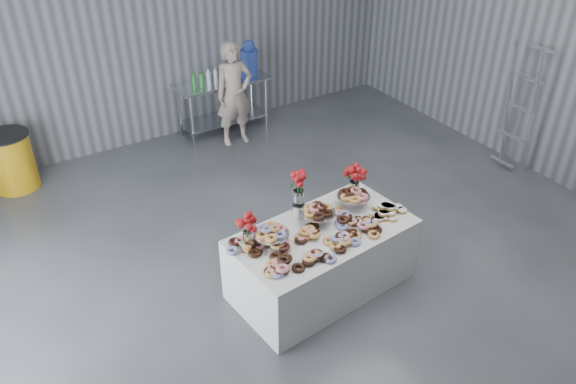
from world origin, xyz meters
name	(u,v)px	position (x,y,z in m)	size (l,w,h in m)	color
ground	(335,294)	(0.00, 0.00, 0.00)	(9.00, 9.00, 0.00)	#373A3F
room_walls	(318,60)	(-0.27, 0.07, 2.64)	(8.04, 9.04, 4.02)	gray
display_table	(322,259)	(-0.05, 0.20, 0.38)	(1.90, 1.00, 0.75)	silver
prep_table	(223,97)	(0.71, 4.10, 0.62)	(1.50, 0.60, 0.90)	silver
donut_mounds	(326,230)	(-0.05, 0.15, 0.80)	(1.80, 0.80, 0.09)	#E0B852
cake_stand_left	(271,232)	(-0.62, 0.29, 0.89)	(0.36, 0.36, 0.17)	silver
cake_stand_mid	(318,211)	(-0.02, 0.35, 0.89)	(0.36, 0.36, 0.17)	silver
cake_stand_right	(354,195)	(0.48, 0.40, 0.89)	(0.36, 0.36, 0.17)	silver
danish_pile	(386,208)	(0.71, 0.12, 0.81)	(0.48, 0.48, 0.11)	silver
bouquet_left	(248,222)	(-0.83, 0.37, 1.05)	(0.26, 0.26, 0.42)	white
bouquet_right	(355,173)	(0.61, 0.56, 1.05)	(0.26, 0.26, 0.42)	white
bouquet_center	(299,186)	(-0.14, 0.54, 1.13)	(0.26, 0.26, 0.57)	silver
water_jug	(249,59)	(1.21, 4.10, 1.15)	(0.28, 0.28, 0.55)	#4265E2
drink_bottles	(205,78)	(0.39, 4.00, 1.04)	(0.54, 0.08, 0.27)	#268C33
person	(234,94)	(0.72, 3.70, 0.81)	(0.59, 0.39, 1.62)	#CC8C93
trash_barrel	(11,161)	(-2.50, 4.10, 0.41)	(0.63, 0.63, 0.81)	orange
stepladder	(520,108)	(3.75, 0.88, 0.94)	(0.24, 0.47, 1.88)	silver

